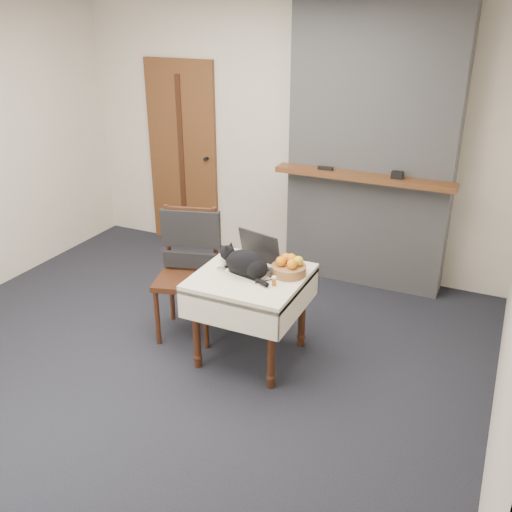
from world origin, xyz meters
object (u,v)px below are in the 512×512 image
(cream_jar, at_px, (224,263))
(chair, at_px, (189,254))
(pill_bottle, at_px, (274,281))
(door, at_px, (183,155))
(fruit_basket, at_px, (289,267))
(cat, at_px, (246,264))
(laptop, at_px, (252,260))
(side_table, at_px, (251,288))

(cream_jar, height_order, chair, chair)
(pill_bottle, bearing_deg, cream_jar, 165.66)
(door, distance_m, pill_bottle, 2.73)
(fruit_basket, relative_size, chair, 0.24)
(cat, distance_m, chair, 0.67)
(door, relative_size, laptop, 4.66)
(cat, bearing_deg, door, 138.01)
(side_table, xyz_separation_m, fruit_basket, (0.25, 0.12, 0.17))
(side_table, distance_m, pill_bottle, 0.28)
(side_table, xyz_separation_m, pill_bottle, (0.22, -0.09, 0.15))
(pill_bottle, xyz_separation_m, fruit_basket, (0.03, 0.21, 0.02))
(chair, bearing_deg, pill_bottle, -34.03)
(door, distance_m, fruit_basket, 2.60)
(pill_bottle, height_order, fruit_basket, fruit_basket)
(side_table, bearing_deg, fruit_basket, 25.93)
(cream_jar, xyz_separation_m, chair, (-0.41, 0.16, -0.07))
(laptop, xyz_separation_m, chair, (-0.61, 0.10, -0.10))
(laptop, distance_m, chair, 0.62)
(pill_bottle, bearing_deg, laptop, 144.47)
(laptop, relative_size, chair, 0.41)
(cream_jar, relative_size, fruit_basket, 0.30)
(laptop, bearing_deg, pill_bottle, -21.28)
(door, height_order, pill_bottle, door)
(pill_bottle, bearing_deg, door, 134.97)
(laptop, relative_size, cat, 0.95)
(chair, bearing_deg, laptop, -25.09)
(chair, bearing_deg, cat, -35.55)
(laptop, distance_m, pill_bottle, 0.32)
(cream_jar, bearing_deg, laptop, 18.61)
(side_table, distance_m, cream_jar, 0.28)
(side_table, bearing_deg, pill_bottle, -22.13)
(side_table, bearing_deg, chair, 163.42)
(cream_jar, distance_m, fruit_basket, 0.49)
(pill_bottle, height_order, chair, chair)
(cream_jar, xyz_separation_m, pill_bottle, (0.46, -0.12, -0.00))
(door, relative_size, chair, 1.92)
(door, xyz_separation_m, laptop, (1.66, -1.74, -0.23))
(fruit_basket, bearing_deg, chair, 175.58)
(cream_jar, bearing_deg, chair, 157.94)
(door, xyz_separation_m, pill_bottle, (1.92, -1.92, -0.26))
(side_table, relative_size, pill_bottle, 11.21)
(door, height_order, cat, door)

